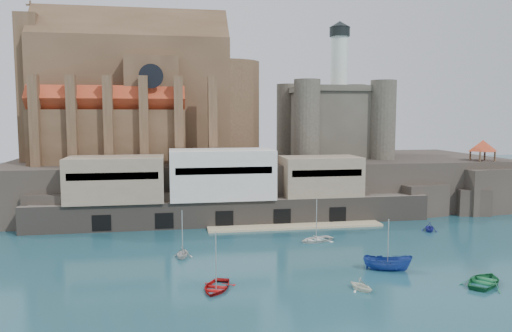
{
  "coord_description": "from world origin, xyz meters",
  "views": [
    {
      "loc": [
        -18.95,
        -63.01,
        19.1
      ],
      "look_at": [
        -2.41,
        32.0,
        9.12
      ],
      "focal_mm": 35.0,
      "sensor_mm": 36.0,
      "label": 1
    }
  ],
  "objects_px": {
    "church": "(143,100)",
    "boat_2": "(387,270)",
    "castle_keep": "(333,118)",
    "boat_1": "(361,290)",
    "boat_0": "(216,289)",
    "pavilion": "(483,147)"
  },
  "relations": [
    {
      "from": "pavilion",
      "to": "boat_2",
      "type": "xyz_separation_m",
      "value": [
        -34.73,
        -32.9,
        -12.73
      ]
    },
    {
      "from": "castle_keep",
      "to": "boat_1",
      "type": "bearing_deg",
      "value": -105.19
    },
    {
      "from": "church",
      "to": "boat_0",
      "type": "height_order",
      "value": "church"
    },
    {
      "from": "church",
      "to": "boat_1",
      "type": "bearing_deg",
      "value": -65.02
    },
    {
      "from": "boat_0",
      "to": "pavilion",
      "type": "bearing_deg",
      "value": 53.32
    },
    {
      "from": "boat_2",
      "to": "boat_0",
      "type": "bearing_deg",
      "value": 118.34
    },
    {
      "from": "church",
      "to": "boat_2",
      "type": "relative_size",
      "value": 7.95
    },
    {
      "from": "pavilion",
      "to": "boat_0",
      "type": "relative_size",
      "value": 1.16
    },
    {
      "from": "pavilion",
      "to": "boat_2",
      "type": "bearing_deg",
      "value": -136.55
    },
    {
      "from": "boat_1",
      "to": "church",
      "type": "bearing_deg",
      "value": 90.8
    },
    {
      "from": "boat_2",
      "to": "church",
      "type": "bearing_deg",
      "value": 52.81
    },
    {
      "from": "boat_0",
      "to": "boat_1",
      "type": "bearing_deg",
      "value": 9.96
    },
    {
      "from": "castle_keep",
      "to": "boat_2",
      "type": "distance_m",
      "value": 52.11
    },
    {
      "from": "church",
      "to": "castle_keep",
      "type": "bearing_deg",
      "value": -1.11
    },
    {
      "from": "church",
      "to": "boat_2",
      "type": "bearing_deg",
      "value": -57.22
    },
    {
      "from": "castle_keep",
      "to": "boat_1",
      "type": "height_order",
      "value": "castle_keep"
    },
    {
      "from": "castle_keep",
      "to": "boat_1",
      "type": "xyz_separation_m",
      "value": [
        -14.67,
        -54.05,
        -18.31
      ]
    },
    {
      "from": "pavilion",
      "to": "boat_2",
      "type": "relative_size",
      "value": 1.08
    },
    {
      "from": "boat_0",
      "to": "boat_1",
      "type": "relative_size",
      "value": 1.72
    },
    {
      "from": "church",
      "to": "pavilion",
      "type": "distance_m",
      "value": 68.65
    },
    {
      "from": "church",
      "to": "castle_keep",
      "type": "relative_size",
      "value": 1.6
    },
    {
      "from": "boat_0",
      "to": "boat_1",
      "type": "height_order",
      "value": "boat_0"
    }
  ]
}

